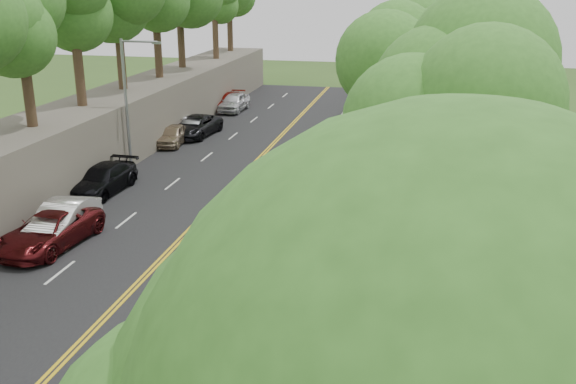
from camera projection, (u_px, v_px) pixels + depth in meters
The scene contains 24 objects.
ground at pixel (231, 291), 24.45m from camera, with size 140.00×140.00×0.00m, color #33511E.
road at pixel (219, 171), 39.43m from camera, with size 11.20×66.00×0.04m, color black.
sidewalk at pixel (347, 180), 37.82m from camera, with size 4.20×66.00×0.05m, color gray.
jersey_barrier at pixel (309, 173), 38.20m from camera, with size 0.42×66.00×0.60m, color #99CC28.
rock_embankment at pixel (95, 134), 40.43m from camera, with size 5.00×66.00×4.00m, color #595147.
chainlink_fence at pixel (384, 166), 37.09m from camera, with size 0.04×66.00×2.00m, color slate.
trees_fenceside at pixel (433, 62), 34.71m from camera, with size 7.00×66.00×14.00m, color #458B2D, non-canonical shape.
streetlight at pixel (129, 96), 38.05m from camera, with size 2.52×0.22×8.00m.
signpost at pixel (233, 282), 20.82m from camera, with size 0.62×0.09×3.10m.
construction_barrel at pixel (376, 136), 46.20m from camera, with size 0.51×0.51×0.84m, color orange.
concrete_block at pixel (351, 266), 25.56m from camera, with size 1.15×0.86×0.76m, color gray.
car_1 at pixel (62, 221), 29.08m from camera, with size 1.74×5.00×1.65m, color white.
car_2 at pixel (50, 230), 28.17m from camera, with size 2.52×5.47×1.52m, color #511113.
car_3 at pixel (103, 179), 35.30m from camera, with size 2.12×5.23×1.52m, color black.
car_4 at pixel (173, 135), 45.42m from camera, with size 1.66×4.14×1.41m, color tan.
car_5 at pixel (193, 126), 48.27m from camera, with size 1.42×4.07×1.34m, color #BABBC1.
car_6 at pixel (196, 126), 47.97m from camera, with size 2.50×5.42×1.51m, color black.
car_7 at pixel (231, 101), 57.74m from camera, with size 1.99×4.89×1.42m, color #9E1A11.
car_8 at pixel (234, 102), 56.82m from camera, with size 1.90×4.73×1.61m, color silver.
painter_0 at pixel (268, 263), 24.86m from camera, with size 0.79×0.52×1.62m, color yellow.
painter_1 at pixel (264, 246), 26.08m from camera, with size 0.68×0.45×1.86m, color white.
painter_2 at pixel (274, 262), 24.79m from camera, with size 0.84×0.65×1.72m, color black.
painter_3 at pixel (288, 222), 28.73m from camera, with size 1.14×0.66×1.77m, color brown.
person_far at pixel (378, 161), 38.33m from camera, with size 1.06×0.44×1.81m, color black.
Camera 1 is at (6.81, -21.01, 11.37)m, focal length 40.00 mm.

